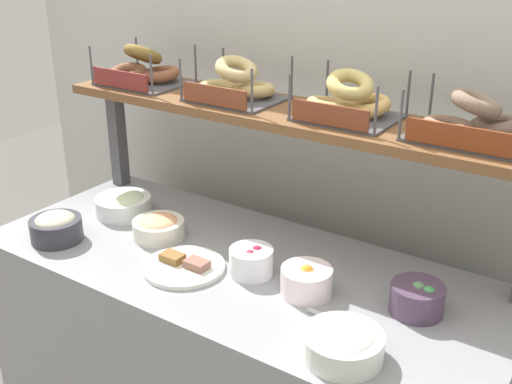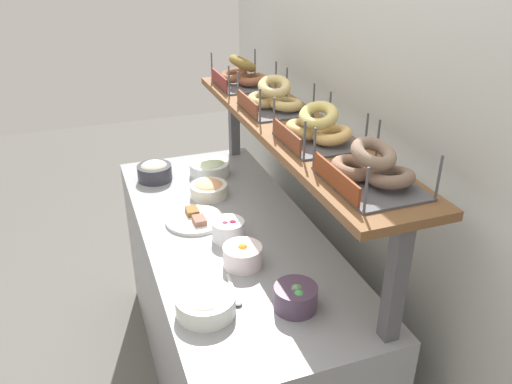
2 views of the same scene
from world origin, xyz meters
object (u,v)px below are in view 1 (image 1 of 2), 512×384
Objects in this scene: bowl_cream_cheese at (343,343)px; bagel_basket_plain at (348,103)px; bowl_beet_salad at (251,261)px; bagel_basket_cinnamon_raisin at (143,71)px; bowl_tuna_salad at (56,227)px; bowl_scallion_spread at (123,203)px; bagel_basket_sesame at (236,86)px; bowl_veggie_mix at (417,298)px; bowl_lox_spread at (158,227)px; bowl_fruit_salad at (306,280)px; bagel_basket_poppy at (472,123)px; serving_spoon_near_plate at (346,325)px; serving_plate_white at (184,266)px.

bagel_basket_plain reaches higher than bowl_cream_cheese.
bowl_beet_salad is 0.85m from bagel_basket_cinnamon_raisin.
bagel_basket_cinnamon_raisin is at bearing 91.68° from bowl_tuna_salad.
bowl_scallion_spread is 0.48m from bagel_basket_cinnamon_raisin.
bowl_beet_salad is at bearing -48.03° from bagel_basket_sesame.
bagel_basket_sesame is (-0.66, 0.49, 0.44)m from bowl_cream_cheese.
bowl_beet_salad is at bearing -115.46° from bagel_basket_plain.
bowl_veggie_mix reaches higher than bowl_cream_cheese.
bagel_basket_cinnamon_raisin is at bearing -179.62° from bagel_basket_sesame.
bowl_lox_spread is 1.18× the size of bowl_fruit_salad.
bagel_basket_poppy is at bearing 0.33° from bagel_basket_plain.
bowl_fruit_salad and bowl_beet_salad have the same top height.
bagel_basket_cinnamon_raisin is at bearing -179.39° from bagel_basket_poppy.
bowl_tuna_salad is at bearing 178.85° from bowl_cream_cheese.
serving_spoon_near_plate is at bearing 5.19° from bowl_tuna_salad.
serving_spoon_near_plate is 0.65m from bagel_basket_plain.
bowl_fruit_salad is 0.69m from bagel_basket_sesame.
bagel_basket_cinnamon_raisin is (-0.86, 0.29, 0.44)m from bowl_fruit_salad.
bagel_basket_plain is at bearing 15.13° from bowl_scallion_spread.
bowl_scallion_spread is at bearing -169.50° from bagel_basket_poppy.
bowl_scallion_spread is (-0.23, 0.07, 0.00)m from bowl_lox_spread.
serving_plate_white is at bearing -150.25° from bagel_basket_poppy.
bowl_beet_salad reaches higher than bowl_scallion_spread.
bagel_basket_sesame is at bearing -178.90° from bagel_basket_plain.
bowl_lox_spread is 0.24m from serving_plate_white.
bowl_scallion_spread is at bearing 173.40° from bowl_fruit_salad.
bowl_tuna_salad is 0.64m from bagel_basket_cinnamon_raisin.
bagel_basket_plain is (0.80, 0.48, 0.43)m from bowl_tuna_salad.
bagel_basket_sesame is at bearing 0.38° from bagel_basket_cinnamon_raisin.
bowl_tuna_salad is at bearing -164.64° from bowl_beet_salad.
bowl_veggie_mix is at bearing -0.42° from bowl_scallion_spread.
serving_spoon_near_plate is (-0.12, -0.17, -0.04)m from bowl_veggie_mix.
serving_plate_white is at bearing -22.79° from bowl_scallion_spread.
serving_plate_white is at bearing -153.11° from bowl_beet_salad.
bowl_tuna_salad reaches higher than bowl_fruit_salad.
serving_spoon_near_plate is at bearing 0.56° from serving_plate_white.
bowl_veggie_mix is 0.59m from bagel_basket_plain.
bagel_basket_plain is (0.53, 0.27, 0.44)m from bowl_lox_spread.
bowl_fruit_salad is at bearing -163.57° from bowl_veggie_mix.
bowl_veggie_mix is at bearing 54.27° from serving_spoon_near_plate.
bowl_scallion_spread is 1.38× the size of bowl_veggie_mix.
bagel_basket_sesame reaches higher than bowl_tuna_salad.
bagel_basket_poppy reaches higher than bowl_tuna_salad.
bowl_beet_salad is 0.21m from serving_plate_white.
bowl_cream_cheese is 0.65× the size of bagel_basket_cinnamon_raisin.
serving_plate_white is (0.44, -0.18, -0.03)m from bowl_scallion_spread.
bowl_veggie_mix reaches higher than serving_plate_white.
bagel_basket_plain is at bearing 117.74° from bowl_cream_cheese.
bagel_basket_poppy is at bearing 0.73° from bagel_basket_sesame.
bagel_basket_poppy is at bearing 84.04° from bowl_veggie_mix.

